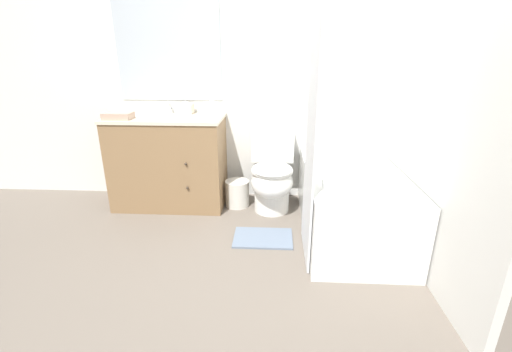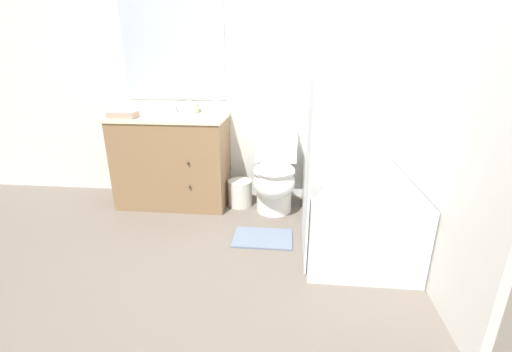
# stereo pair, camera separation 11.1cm
# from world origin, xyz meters

# --- Properties ---
(ground_plane) EXTENTS (14.00, 14.00, 0.00)m
(ground_plane) POSITION_xyz_m (0.00, 0.00, 0.00)
(ground_plane) COLOR #6B6056
(wall_back) EXTENTS (8.00, 0.06, 2.50)m
(wall_back) POSITION_xyz_m (-0.01, 1.64, 1.25)
(wall_back) COLOR silver
(wall_back) RESTS_ON ground_plane
(wall_right) EXTENTS (0.05, 2.61, 2.50)m
(wall_right) POSITION_xyz_m (1.33, 0.81, 1.25)
(wall_right) COLOR silver
(wall_right) RESTS_ON ground_plane
(vanity_cabinet) EXTENTS (1.08, 0.58, 0.89)m
(vanity_cabinet) POSITION_xyz_m (-0.76, 1.34, 0.46)
(vanity_cabinet) COLOR olive
(vanity_cabinet) RESTS_ON ground_plane
(sink_faucet) EXTENTS (0.14, 0.12, 0.12)m
(sink_faucet) POSITION_xyz_m (-0.76, 1.54, 0.93)
(sink_faucet) COLOR silver
(sink_faucet) RESTS_ON vanity_cabinet
(toilet) EXTENTS (0.42, 0.65, 0.76)m
(toilet) POSITION_xyz_m (0.25, 1.26, 0.34)
(toilet) COLOR white
(toilet) RESTS_ON ground_plane
(bathtub) EXTENTS (0.76, 1.49, 0.56)m
(bathtub) POSITION_xyz_m (0.91, 0.87, 0.28)
(bathtub) COLOR white
(bathtub) RESTS_ON ground_plane
(shower_curtain) EXTENTS (0.01, 0.57, 2.00)m
(shower_curtain) POSITION_xyz_m (0.52, 0.50, 1.01)
(shower_curtain) COLOR white
(shower_curtain) RESTS_ON ground_plane
(wastebasket) EXTENTS (0.24, 0.24, 0.26)m
(wastebasket) POSITION_xyz_m (-0.09, 1.32, 0.13)
(wastebasket) COLOR silver
(wastebasket) RESTS_ON ground_plane
(tissue_box) EXTENTS (0.15, 0.13, 0.12)m
(tissue_box) POSITION_xyz_m (-0.61, 1.50, 0.94)
(tissue_box) COLOR beige
(tissue_box) RESTS_ON vanity_cabinet
(soap_dispenser) EXTENTS (0.07, 0.07, 0.18)m
(soap_dispenser) POSITION_xyz_m (-0.30, 1.31, 0.97)
(soap_dispenser) COLOR silver
(soap_dispenser) RESTS_ON vanity_cabinet
(hand_towel_folded) EXTENTS (0.25, 0.16, 0.06)m
(hand_towel_folded) POSITION_xyz_m (-1.14, 1.18, 0.92)
(hand_towel_folded) COLOR tan
(hand_towel_folded) RESTS_ON vanity_cabinet
(bath_towel_folded) EXTENTS (0.35, 0.23, 0.07)m
(bath_towel_folded) POSITION_xyz_m (0.78, 0.32, 0.59)
(bath_towel_folded) COLOR white
(bath_towel_folded) RESTS_ON bathtub
(bath_mat) EXTENTS (0.49, 0.33, 0.02)m
(bath_mat) POSITION_xyz_m (0.19, 0.67, 0.01)
(bath_mat) COLOR slate
(bath_mat) RESTS_ON ground_plane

